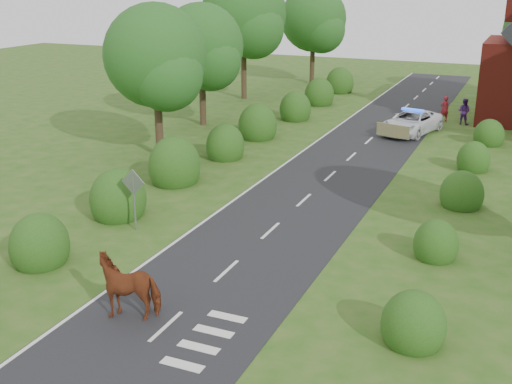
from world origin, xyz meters
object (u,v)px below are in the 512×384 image
at_px(pedestrian_red, 445,109).
at_px(pedestrian_purple, 464,111).
at_px(cow, 130,289).
at_px(police_van, 412,122).
at_px(road_sign, 134,191).

relative_size(pedestrian_red, pedestrian_purple, 1.00).
xyz_separation_m(cow, police_van, (3.37, 26.71, -0.08)).
height_order(pedestrian_red, pedestrian_purple, pedestrian_purple).
height_order(road_sign, police_van, road_sign).
bearing_deg(road_sign, pedestrian_purple, 68.82).
bearing_deg(cow, pedestrian_purple, 147.52).
distance_m(cow, pedestrian_red, 31.58).
bearing_deg(road_sign, cow, -57.45).
height_order(cow, pedestrian_purple, pedestrian_purple).
relative_size(cow, pedestrian_red, 1.29).
distance_m(cow, police_van, 26.92).
bearing_deg(cow, road_sign, -168.71).
height_order(road_sign, pedestrian_red, road_sign).
xyz_separation_m(road_sign, police_van, (7.00, 21.02, -0.92)).
distance_m(police_van, pedestrian_red, 4.73).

